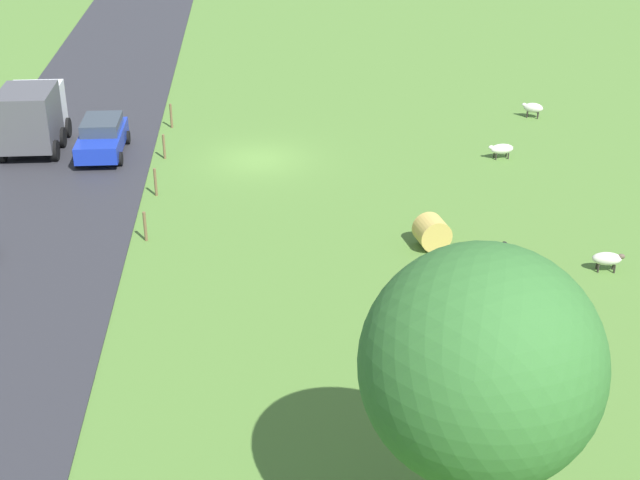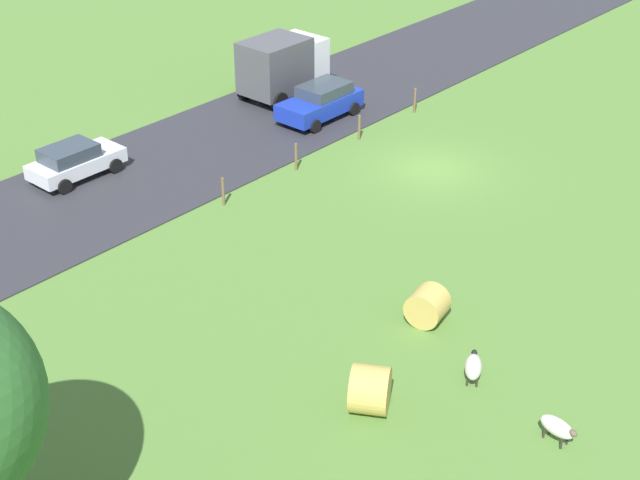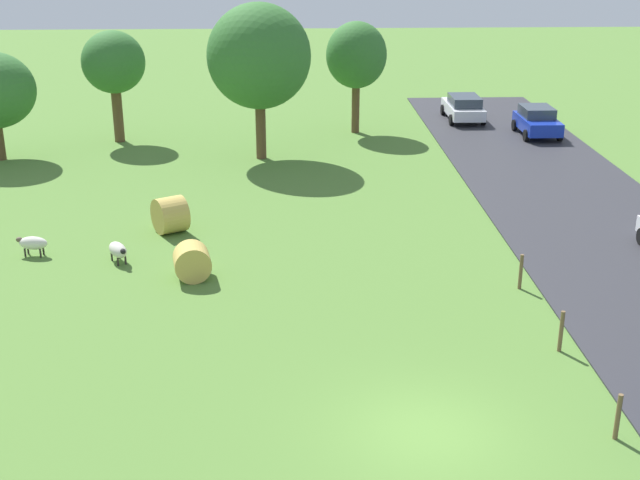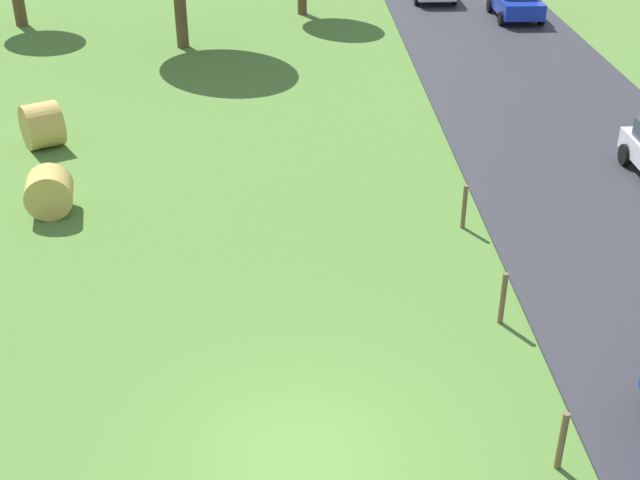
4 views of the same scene
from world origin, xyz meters
name	(u,v)px [view 2 (image 2 of 4)]	position (x,y,z in m)	size (l,w,h in m)	color
ground_plane	(432,169)	(0.00, 0.00, 0.00)	(160.00, 160.00, 0.00)	#517A33
road_strip	(281,116)	(9.04, 0.00, 0.03)	(8.00, 80.00, 0.06)	#2D2D33
sheep_1	(558,427)	(-12.52, 11.88, 0.50)	(1.20, 0.62, 0.74)	silver
sheep_2	(473,367)	(-9.31, 11.11, 0.48)	(1.02, 1.23, 0.74)	beige
hay_bale_0	(370,390)	(-7.82, 14.20, 0.71)	(1.42, 1.42, 1.09)	tan
hay_bale_1	(427,306)	(-6.51, 9.55, 0.62)	(1.24, 1.24, 1.07)	tan
fence_post_0	(415,100)	(4.43, -4.76, 0.63)	(0.12, 0.12, 1.26)	brown
fence_post_1	(359,127)	(4.43, -0.42, 0.60)	(0.12, 0.12, 1.19)	brown
fence_post_2	(296,157)	(4.43, 3.92, 0.62)	(0.12, 0.12, 1.24)	brown
fence_post_3	(223,192)	(4.43, 8.27, 0.61)	(0.12, 0.12, 1.21)	brown
truck_0	(282,65)	(10.70, -1.94, 1.74)	(2.72, 4.45, 3.10)	white
car_1	(321,101)	(7.36, -1.06, 0.93)	(2.17, 4.42, 1.67)	#1933B2
car_2	(74,161)	(10.91, 10.72, 0.84)	(2.00, 4.02, 1.50)	silver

